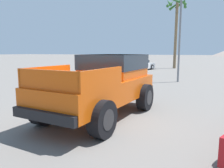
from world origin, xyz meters
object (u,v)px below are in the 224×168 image
Objects in this scene: palm_tree_tall at (176,16)px; parked_car_tan at (96,63)px; parked_car_white at (140,65)px; orange_pickup_truck at (105,81)px; street_lamp_post at (181,18)px.

parked_car_tan is at bearing -168.51° from palm_tree_tall.
orange_pickup_truck is at bearing -65.29° from parked_car_white.
palm_tree_tall is (3.38, 4.52, 6.06)m from parked_car_white.
parked_car_tan is at bearing 123.67° from orange_pickup_truck.
parked_car_tan is 12.24m from palm_tree_tall.
parked_car_white is (-4.07, 18.37, -0.53)m from orange_pickup_truck.
parked_car_white is at bearing 108.06° from orange_pickup_truck.
orange_pickup_truck is at bearing -88.25° from palm_tree_tall.
parked_car_white is at bearing -126.78° from palm_tree_tall.
street_lamp_post is (5.38, -8.90, 3.80)m from parked_car_white.
street_lamp_post is (1.31, 9.47, 3.27)m from orange_pickup_truck.
parked_car_white is 0.67× the size of street_lamp_post.
palm_tree_tall reaches higher than orange_pickup_truck.
parked_car_tan is (-7.03, 2.40, -0.03)m from parked_car_white.
street_lamp_post is at bearing 153.79° from parked_car_tan.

